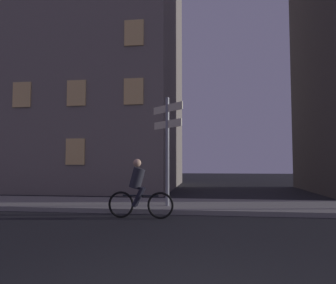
# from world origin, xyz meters

# --- Properties ---
(sidewalk_kerb) EXTENTS (40.00, 2.93, 0.14)m
(sidewalk_kerb) POSITION_xyz_m (0.00, 7.35, 0.07)
(sidewalk_kerb) COLOR gray
(sidewalk_kerb) RESTS_ON ground_plane
(signpost) EXTENTS (1.09, 1.09, 3.46)m
(signpost) POSITION_xyz_m (-1.05, 6.70, 2.21)
(signpost) COLOR gray
(signpost) RESTS_ON sidewalk_kerb
(cyclist) EXTENTS (1.82, 0.33, 1.61)m
(cyclist) POSITION_xyz_m (-1.64, 5.20, 0.75)
(cyclist) COLOR black
(cyclist) RESTS_ON ground_plane
(building_left_block) EXTENTS (13.55, 9.88, 19.27)m
(building_left_block) POSITION_xyz_m (-8.50, 15.39, 9.63)
(building_left_block) COLOR slate
(building_left_block) RESTS_ON ground_plane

